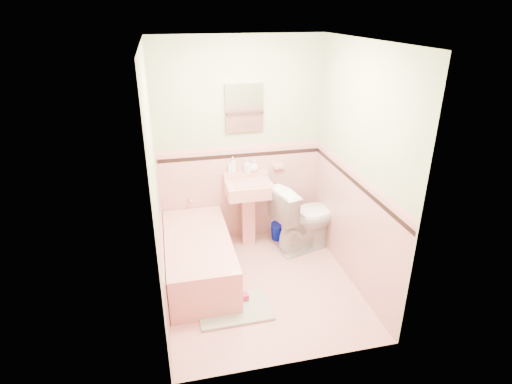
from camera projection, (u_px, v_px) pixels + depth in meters
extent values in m
plane|color=pink|center=(261.00, 285.00, 4.51)|extent=(2.20, 2.20, 0.00)
plane|color=white|center=(263.00, 41.00, 3.49)|extent=(2.20, 2.20, 0.00)
plane|color=#EDE5C1|center=(240.00, 145.00, 4.98)|extent=(2.50, 0.00, 2.50)
plane|color=#EDE5C1|center=(297.00, 234.00, 3.02)|extent=(2.50, 0.00, 2.50)
plane|color=#EDE5C1|center=(155.00, 188.00, 3.79)|extent=(0.00, 2.50, 2.50)
plane|color=#EDE5C1|center=(358.00, 170.00, 4.20)|extent=(0.00, 2.50, 2.50)
plane|color=#E59F99|center=(241.00, 195.00, 5.23)|extent=(2.00, 0.00, 2.00)
plane|color=#E59F99|center=(294.00, 305.00, 3.29)|extent=(2.00, 0.00, 2.00)
plane|color=#E59F99|center=(163.00, 249.00, 4.06)|extent=(0.00, 2.20, 2.20)
plane|color=#E59F99|center=(351.00, 227.00, 4.46)|extent=(0.00, 2.20, 2.20)
plane|color=black|center=(241.00, 156.00, 5.01)|extent=(2.00, 0.00, 2.00)
plane|color=black|center=(296.00, 248.00, 3.09)|extent=(2.00, 0.00, 2.00)
plane|color=black|center=(159.00, 201.00, 3.85)|extent=(0.00, 2.20, 2.20)
plane|color=black|center=(355.00, 182.00, 4.25)|extent=(0.00, 2.20, 2.20)
plane|color=pink|center=(240.00, 148.00, 4.97)|extent=(2.00, 0.00, 2.00)
plane|color=pink|center=(297.00, 237.00, 3.05)|extent=(2.00, 0.00, 2.00)
plane|color=pink|center=(158.00, 191.00, 3.81)|extent=(0.00, 2.20, 2.20)
plane|color=pink|center=(356.00, 173.00, 4.21)|extent=(0.00, 2.20, 2.20)
cube|color=#DD8E87|center=(199.00, 258.00, 4.58)|extent=(0.70, 1.50, 0.45)
cylinder|color=silver|center=(191.00, 198.00, 5.06)|extent=(0.04, 0.12, 0.04)
cylinder|color=silver|center=(246.00, 171.00, 5.02)|extent=(0.02, 0.02, 0.10)
cube|color=white|center=(244.00, 108.00, 4.78)|extent=(0.44, 0.04, 0.56)
cube|color=#DD8E87|center=(278.00, 166.00, 5.16)|extent=(0.12, 0.07, 0.04)
imported|color=#B2B2B2|center=(233.00, 165.00, 5.00)|extent=(0.09, 0.09, 0.21)
imported|color=#B2B2B2|center=(247.00, 165.00, 5.04)|extent=(0.08, 0.08, 0.17)
imported|color=#B2B2B2|center=(254.00, 166.00, 5.06)|extent=(0.15, 0.15, 0.15)
cylinder|color=white|center=(230.00, 169.00, 5.01)|extent=(0.05, 0.05, 0.12)
imported|color=white|center=(306.00, 217.00, 5.05)|extent=(0.94, 0.69, 0.85)
cube|color=#9CA98D|center=(235.00, 309.00, 4.13)|extent=(0.72, 0.49, 0.03)
cube|color=#BF1E59|center=(240.00, 298.00, 4.22)|extent=(0.17, 0.09, 0.07)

